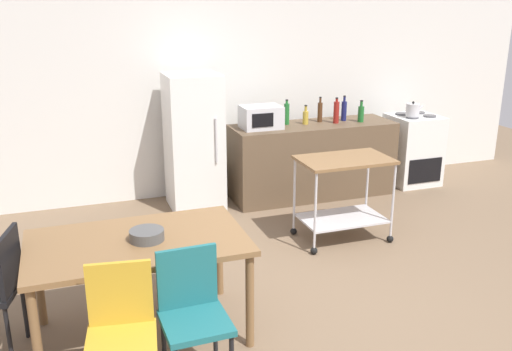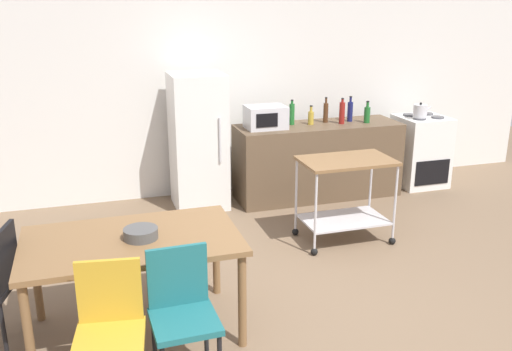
# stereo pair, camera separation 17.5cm
# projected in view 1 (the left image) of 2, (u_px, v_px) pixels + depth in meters

# --- Properties ---
(ground_plane) EXTENTS (12.00, 12.00, 0.00)m
(ground_plane) POSITION_uv_depth(u_px,v_px,m) (346.00, 313.00, 4.38)
(ground_plane) COLOR brown
(back_wall) EXTENTS (8.40, 0.12, 2.90)m
(back_wall) POSITION_uv_depth(u_px,v_px,m) (227.00, 75.00, 6.81)
(back_wall) COLOR silver
(back_wall) RESTS_ON ground_plane
(kitchen_counter) EXTENTS (2.00, 0.64, 0.90)m
(kitchen_counter) POSITION_uv_depth(u_px,v_px,m) (312.00, 160.00, 6.86)
(kitchen_counter) COLOR brown
(kitchen_counter) RESTS_ON ground_plane
(dining_table) EXTENTS (1.50, 0.90, 0.75)m
(dining_table) POSITION_uv_depth(u_px,v_px,m) (138.00, 250.00, 3.90)
(dining_table) COLOR brown
(dining_table) RESTS_ON ground_plane
(chair_teal) EXTENTS (0.41, 0.41, 0.89)m
(chair_teal) POSITION_uv_depth(u_px,v_px,m) (193.00, 311.00, 3.44)
(chair_teal) COLOR #1E666B
(chair_teal) RESTS_ON ground_plane
(chair_mustard) EXTENTS (0.45, 0.45, 0.89)m
(chair_mustard) POSITION_uv_depth(u_px,v_px,m) (121.00, 329.00, 3.24)
(chair_mustard) COLOR gold
(chair_mustard) RESTS_ON ground_plane
(stove_oven) EXTENTS (0.60, 0.61, 0.92)m
(stove_oven) POSITION_uv_depth(u_px,v_px,m) (413.00, 149.00, 7.34)
(stove_oven) COLOR white
(stove_oven) RESTS_ON ground_plane
(refrigerator) EXTENTS (0.60, 0.63, 1.55)m
(refrigerator) POSITION_uv_depth(u_px,v_px,m) (194.00, 142.00, 6.40)
(refrigerator) COLOR white
(refrigerator) RESTS_ON ground_plane
(kitchen_cart) EXTENTS (0.91, 0.57, 0.85)m
(kitchen_cart) POSITION_uv_depth(u_px,v_px,m) (344.00, 185.00, 5.56)
(kitchen_cart) COLOR brown
(kitchen_cart) RESTS_ON ground_plane
(microwave) EXTENTS (0.46, 0.35, 0.26)m
(microwave) POSITION_uv_depth(u_px,v_px,m) (261.00, 117.00, 6.48)
(microwave) COLOR silver
(microwave) RESTS_ON kitchen_counter
(bottle_hot_sauce) EXTENTS (0.06, 0.06, 0.30)m
(bottle_hot_sauce) POSITION_uv_depth(u_px,v_px,m) (287.00, 114.00, 6.67)
(bottle_hot_sauce) COLOR #1E6628
(bottle_hot_sauce) RESTS_ON kitchen_counter
(bottle_soy_sauce) EXTENTS (0.07, 0.07, 0.23)m
(bottle_soy_sauce) POSITION_uv_depth(u_px,v_px,m) (306.00, 117.00, 6.70)
(bottle_soy_sauce) COLOR gold
(bottle_soy_sauce) RESTS_ON kitchen_counter
(bottle_olive_oil) EXTENTS (0.06, 0.06, 0.31)m
(bottle_olive_oil) POSITION_uv_depth(u_px,v_px,m) (320.00, 112.00, 6.81)
(bottle_olive_oil) COLOR #4C2D19
(bottle_olive_oil) RESTS_ON kitchen_counter
(bottle_soda) EXTENTS (0.07, 0.07, 0.31)m
(bottle_soda) POSITION_uv_depth(u_px,v_px,m) (336.00, 112.00, 6.74)
(bottle_soda) COLOR maroon
(bottle_soda) RESTS_ON kitchen_counter
(bottle_vinegar) EXTENTS (0.07, 0.07, 0.31)m
(bottle_vinegar) POSITION_uv_depth(u_px,v_px,m) (344.00, 110.00, 6.88)
(bottle_vinegar) COLOR navy
(bottle_vinegar) RESTS_ON kitchen_counter
(bottle_sparkling_water) EXTENTS (0.07, 0.07, 0.27)m
(bottle_sparkling_water) POSITION_uv_depth(u_px,v_px,m) (361.00, 113.00, 6.81)
(bottle_sparkling_water) COLOR #1E6628
(bottle_sparkling_water) RESTS_ON kitchen_counter
(fruit_bowl) EXTENTS (0.24, 0.24, 0.08)m
(fruit_bowl) POSITION_uv_depth(u_px,v_px,m) (147.00, 235.00, 3.86)
(fruit_bowl) COLOR #4C4C4C
(fruit_bowl) RESTS_ON dining_table
(kettle) EXTENTS (0.24, 0.17, 0.19)m
(kettle) POSITION_uv_depth(u_px,v_px,m) (413.00, 110.00, 7.04)
(kettle) COLOR silver
(kettle) RESTS_ON stove_oven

